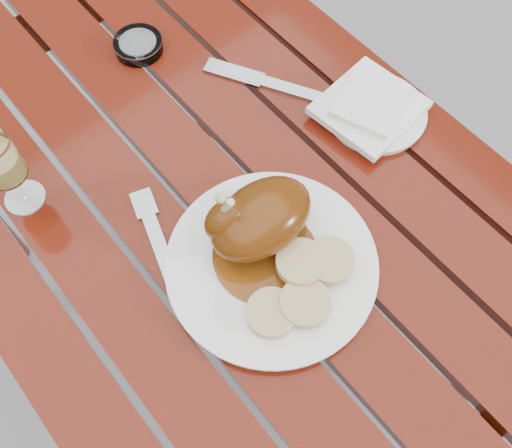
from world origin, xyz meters
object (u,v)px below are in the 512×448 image
Objects in this scene: table at (220,267)px; side_plate at (376,113)px; wine_glass at (7,173)px; ashtray at (138,45)px; dinner_plate at (272,265)px.

side_plate is at bearing -16.11° from table.
wine_glass is 0.88× the size of side_plate.
table is 7.94× the size of wine_glass.
ashtray is (0.32, 0.14, -0.06)m from wine_glass.
ashtray is (0.10, 0.49, 0.00)m from dinner_plate.
dinner_plate is 0.34m from side_plate.
side_plate is (0.30, -0.09, 0.38)m from table.
ashtray reaches higher than side_plate.
dinner_plate is at bearing -101.18° from ashtray.
dinner_plate is at bearing -57.00° from wine_glass.
side_plate is 1.93× the size of ashtray.
ashtray reaches higher than dinner_plate.
wine_glass is 0.60m from side_plate.
table is 3.82× the size of dinner_plate.
dinner_plate reaches higher than side_plate.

